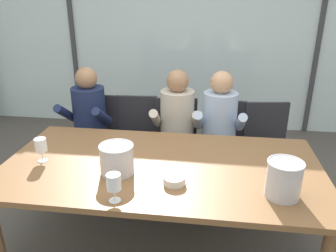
{
  "coord_description": "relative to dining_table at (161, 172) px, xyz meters",
  "views": [
    {
      "loc": [
        0.32,
        -2.04,
        1.84
      ],
      "look_at": [
        0.0,
        0.35,
        0.87
      ],
      "focal_mm": 35.54,
      "sensor_mm": 36.0,
      "label": 1
    }
  ],
  "objects": [
    {
      "name": "ground",
      "position": [
        0.0,
        1.0,
        -0.66
      ],
      "size": [
        14.0,
        14.0,
        0.0
      ],
      "primitive_type": "plane",
      "color": "#4C4742"
    },
    {
      "name": "window_glass_panel",
      "position": [
        0.0,
        2.62,
        0.64
      ],
      "size": [
        7.42,
        0.03,
        2.6
      ],
      "primitive_type": "cube",
      "color": "silver",
      "rests_on": "ground"
    },
    {
      "name": "window_mullion_left",
      "position": [
        -1.67,
        2.6,
        0.64
      ],
      "size": [
        0.06,
        0.06,
        2.6
      ],
      "primitive_type": "cube",
      "color": "#38383D",
      "rests_on": "ground"
    },
    {
      "name": "window_mullion_right",
      "position": [
        1.67,
        2.6,
        0.64
      ],
      "size": [
        0.06,
        0.06,
        2.6
      ],
      "primitive_type": "cube",
      "color": "#38383D",
      "rests_on": "ground"
    },
    {
      "name": "hillside_vineyard",
      "position": [
        0.0,
        6.16,
        0.04
      ],
      "size": [
        13.42,
        2.4,
        1.4
      ],
      "primitive_type": "cube",
      "color": "#386633",
      "rests_on": "ground"
    },
    {
      "name": "dining_table",
      "position": [
        0.0,
        0.0,
        0.0
      ],
      "size": [
        2.22,
        1.15,
        0.72
      ],
      "color": "brown",
      "rests_on": "ground"
    },
    {
      "name": "chair_near_curtain",
      "position": [
        -0.83,
        0.99,
        -0.15
      ],
      "size": [
        0.47,
        0.47,
        0.88
      ],
      "rotation": [
        0.0,
        0.0,
        -0.07
      ],
      "color": "#232328",
      "rests_on": "ground"
    },
    {
      "name": "chair_left_of_center",
      "position": [
        -0.41,
        1.0,
        -0.15
      ],
      "size": [
        0.46,
        0.46,
        0.88
      ],
      "rotation": [
        0.0,
        0.0,
        0.06
      ],
      "color": "#232328",
      "rests_on": "ground"
    },
    {
      "name": "chair_center",
      "position": [
        -0.01,
        0.98,
        -0.15
      ],
      "size": [
        0.47,
        0.47,
        0.88
      ],
      "rotation": [
        0.0,
        0.0,
        0.08
      ],
      "color": "#232328",
      "rests_on": "ground"
    },
    {
      "name": "chair_right_of_center",
      "position": [
        0.45,
        0.98,
        -0.15
      ],
      "size": [
        0.48,
        0.48,
        0.88
      ],
      "rotation": [
        0.0,
        0.0,
        -0.09
      ],
      "color": "#232328",
      "rests_on": "ground"
    },
    {
      "name": "chair_near_window_right",
      "position": [
        0.88,
        0.96,
        -0.15
      ],
      "size": [
        0.49,
        0.49,
        0.88
      ],
      "rotation": [
        0.0,
        0.0,
        0.13
      ],
      "color": "#232328",
      "rests_on": "ground"
    },
    {
      "name": "person_navy_polo",
      "position": [
        -0.87,
        0.85,
        0.02
      ],
      "size": [
        0.49,
        0.63,
        1.2
      ],
      "rotation": [
        0.0,
        0.0,
        -0.09
      ],
      "color": "#192347",
      "rests_on": "ground"
    },
    {
      "name": "person_beige_jumper",
      "position": [
        0.01,
        0.85,
        0.02
      ],
      "size": [
        0.47,
        0.61,
        1.2
      ],
      "rotation": [
        0.0,
        0.0,
        0.02
      ],
      "color": "#B7AD9E",
      "rests_on": "ground"
    },
    {
      "name": "person_pale_blue_shirt",
      "position": [
        0.41,
        0.85,
        0.02
      ],
      "size": [
        0.46,
        0.61,
        1.2
      ],
      "rotation": [
        0.0,
        0.0,
        -0.01
      ],
      "color": "#9EB2D1",
      "rests_on": "ground"
    },
    {
      "name": "ice_bucket_primary",
      "position": [
        -0.27,
        -0.15,
        0.17
      ],
      "size": [
        0.23,
        0.23,
        0.2
      ],
      "color": "#B7B7BC",
      "rests_on": "dining_table"
    },
    {
      "name": "ice_bucket_secondary",
      "position": [
        0.77,
        -0.29,
        0.18
      ],
      "size": [
        0.21,
        0.21,
        0.23
      ],
      "color": "#B7B7BC",
      "rests_on": "dining_table"
    },
    {
      "name": "tasting_bowl",
      "position": [
        0.12,
        -0.24,
        0.09
      ],
      "size": [
        0.14,
        0.14,
        0.05
      ],
      "primitive_type": "cylinder",
      "color": "silver",
      "rests_on": "dining_table"
    },
    {
      "name": "wine_glass_by_left_taster",
      "position": [
        -0.85,
        -0.07,
        0.18
      ],
      "size": [
        0.08,
        0.08,
        0.17
      ],
      "color": "silver",
      "rests_on": "dining_table"
    },
    {
      "name": "wine_glass_near_bucket",
      "position": [
        -0.2,
        -0.48,
        0.18
      ],
      "size": [
        0.08,
        0.08,
        0.17
      ],
      "color": "silver",
      "rests_on": "dining_table"
    }
  ]
}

